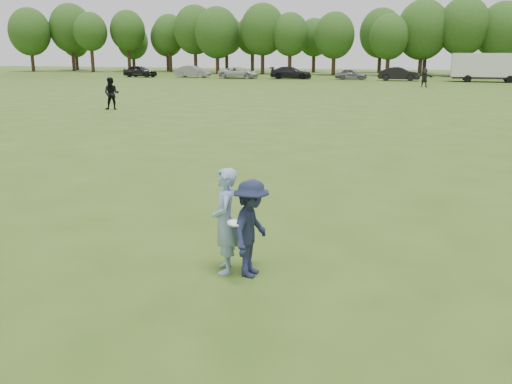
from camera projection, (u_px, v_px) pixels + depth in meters
ground at (229, 264)px, 9.10m from camera, size 200.00×200.00×0.00m
thrower at (225, 221)px, 8.61m from camera, size 0.60×0.72×1.71m
defender at (251, 228)px, 8.47m from camera, size 0.65×1.05×1.56m
player_far_a at (112, 94)px, 32.57m from camera, size 1.09×0.95×1.93m
player_far_d at (425, 78)px, 52.87m from camera, size 1.78×0.81×1.85m
car_a at (140, 71)px, 72.92m from camera, size 4.79×2.32×1.57m
car_b at (193, 72)px, 71.95m from camera, size 4.69×1.64×1.55m
car_c at (239, 73)px, 69.30m from camera, size 5.23×2.54×1.43m
car_d at (291, 73)px, 68.28m from camera, size 5.37×2.55×1.51m
car_e at (351, 74)px, 66.40m from camera, size 3.89×1.58×1.32m
car_f at (399, 74)px, 64.01m from camera, size 4.85×1.83×1.58m
disc_in_play at (236, 223)px, 8.31m from camera, size 0.28×0.28×0.05m
cargo_trailer at (489, 66)px, 61.23m from camera, size 9.00×2.75×3.20m
treeline at (423, 31)px, 78.08m from camera, size 130.35×18.39×11.74m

